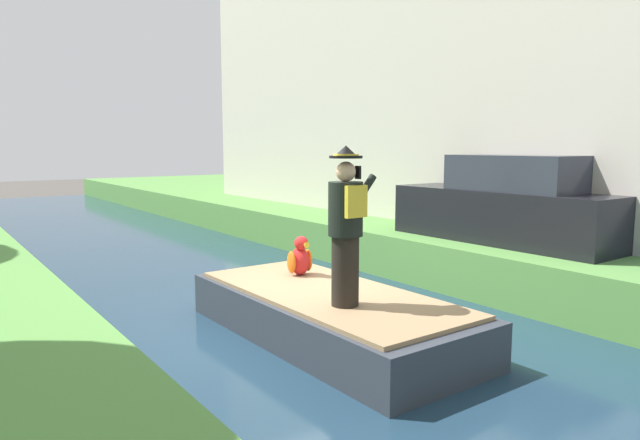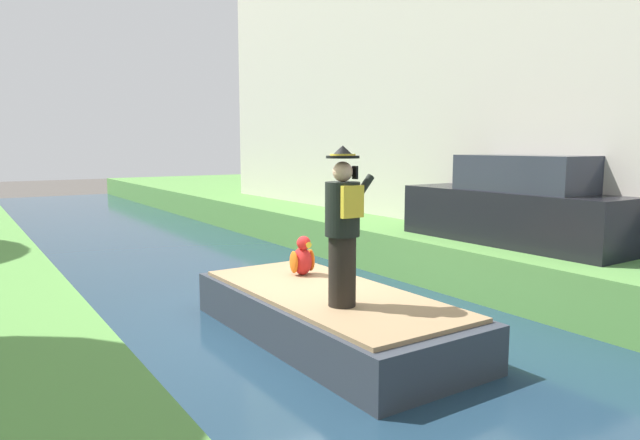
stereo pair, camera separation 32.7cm
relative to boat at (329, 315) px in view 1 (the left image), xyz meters
name	(u,v)px [view 1 (the left image)]	position (x,y,z in m)	size (l,w,h in m)	color
ground_plane	(303,332)	(0.00, 0.60, -0.40)	(80.00, 80.00, 0.00)	#4C4742
canal_water	(303,329)	(0.00, 0.60, -0.35)	(5.64, 48.00, 0.10)	#1E384C
grass_bank_far	(601,244)	(7.75, 0.60, 0.05)	(9.87, 48.00, 0.90)	#568E42
boat	(329,315)	(0.00, 0.00, 0.00)	(1.85, 4.22, 0.61)	#333842
person_pirate	(346,227)	(-0.23, -0.64, 1.23)	(0.61, 0.42, 1.85)	black
parrot_plush	(300,258)	(0.21, 0.98, 0.55)	(0.36, 0.35, 0.57)	red
parked_car_dark	(513,205)	(4.29, 0.39, 1.12)	(1.76, 4.03, 1.50)	black
building_row	(510,46)	(8.38, 3.60, 4.65)	(7.58, 17.48, 8.31)	beige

